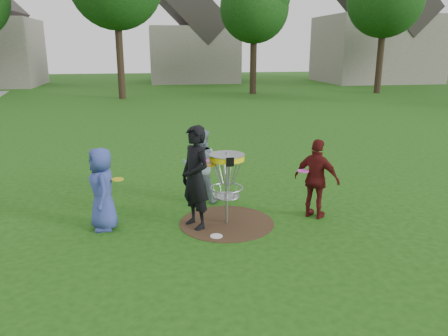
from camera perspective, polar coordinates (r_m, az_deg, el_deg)
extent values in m
plane|color=#19470F|center=(8.35, 0.35, -7.17)|extent=(100.00, 100.00, 0.00)
cylinder|color=#47331E|center=(8.35, 0.35, -7.15)|extent=(1.80, 1.80, 0.01)
imported|color=#364395|center=(8.16, -15.62, -2.65)|extent=(0.62, 0.82, 1.52)
imported|color=black|center=(7.89, -3.76, -1.26)|extent=(0.73, 0.82, 1.90)
imported|color=gray|center=(9.27, -3.14, 0.33)|extent=(0.91, 0.79, 1.59)
imported|color=#551313|center=(8.56, 12.01, -1.42)|extent=(0.92, 0.91, 1.55)
cylinder|color=silver|center=(7.77, -1.01, -8.91)|extent=(0.22, 0.22, 0.02)
cylinder|color=#9EA0A5|center=(8.11, 0.36, -2.67)|extent=(0.05, 0.05, 1.38)
cylinder|color=yellow|center=(7.95, 0.37, 1.37)|extent=(0.64, 0.64, 0.10)
cylinder|color=#9EA0A5|center=(7.93, 0.37, 1.77)|extent=(0.66, 0.66, 0.01)
cube|color=black|center=(7.64, 0.80, 0.79)|extent=(0.14, 0.02, 0.16)
torus|color=#9EA0A5|center=(8.11, 0.36, -2.60)|extent=(0.62, 0.62, 0.02)
torus|color=#9EA0A5|center=(8.16, 0.36, -3.67)|extent=(0.50, 0.50, 0.02)
cylinder|color=#9EA0A5|center=(8.16, 0.36, -3.74)|extent=(0.44, 0.44, 0.01)
cylinder|color=yellow|center=(8.06, -13.75, -1.44)|extent=(0.22, 0.22, 0.02)
cylinder|color=#FFAF15|center=(7.89, -1.80, 0.40)|extent=(0.22, 0.22, 0.02)
cylinder|color=#EA3DAC|center=(8.97, -2.50, 1.01)|extent=(0.22, 0.22, 0.02)
cylinder|color=#FF43D8|center=(8.41, 10.30, -0.38)|extent=(0.22, 0.22, 0.02)
cylinder|color=#38281C|center=(29.14, -13.38, 13.34)|extent=(0.46, 0.46, 4.62)
cylinder|color=#38281C|center=(31.49, 3.83, 13.08)|extent=(0.46, 0.46, 3.78)
sphere|color=#164211|center=(31.56, 3.97, 20.12)|extent=(4.68, 4.68, 4.68)
cylinder|color=#38281C|center=(33.82, 19.64, 12.77)|extent=(0.46, 0.46, 4.20)
cube|color=gray|center=(42.81, -4.08, 14.54)|extent=(8.00, 7.00, 5.00)
cube|color=#2D2826|center=(42.93, -4.19, 19.80)|extent=(6.11, 7.14, 6.11)
cube|color=gray|center=(44.98, 19.18, 14.43)|extent=(10.00, 8.00, 6.00)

